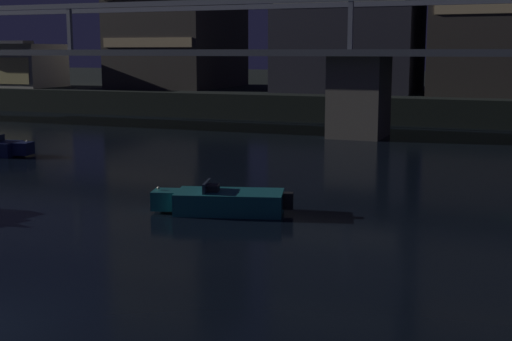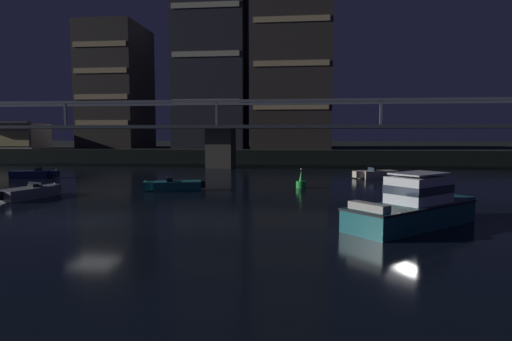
% 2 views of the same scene
% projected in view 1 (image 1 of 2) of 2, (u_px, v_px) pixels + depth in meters
% --- Properties ---
extents(far_riverbank, '(240.00, 80.00, 2.20)m').
position_uv_depth(far_riverbank, '(443.00, 88.00, 92.66)').
color(far_riverbank, black).
rests_on(far_riverbank, ground).
extents(river_bridge, '(92.52, 6.40, 9.38)m').
position_uv_depth(river_bridge, '(360.00, 71.00, 48.08)').
color(river_bridge, '#605B51').
rests_on(river_bridge, ground).
extents(waterfront_pavilion, '(12.40, 7.40, 4.70)m').
position_uv_depth(waterfront_pavilion, '(4.00, 65.00, 73.89)').
color(waterfront_pavilion, '#B2AD9E').
rests_on(waterfront_pavilion, far_riverbank).
extents(speedboat_near_right, '(5.18, 2.80, 1.16)m').
position_uv_depth(speedboat_near_right, '(224.00, 202.00, 25.74)').
color(speedboat_near_right, '#196066').
rests_on(speedboat_near_right, ground).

